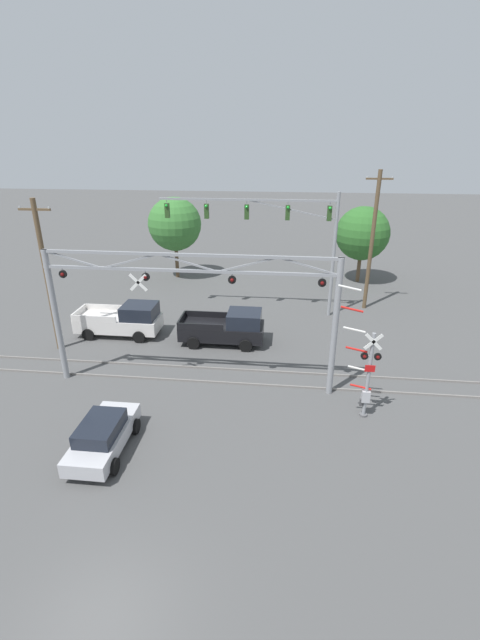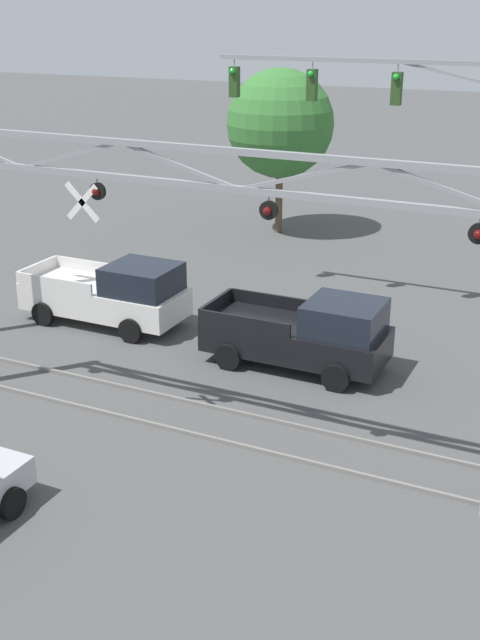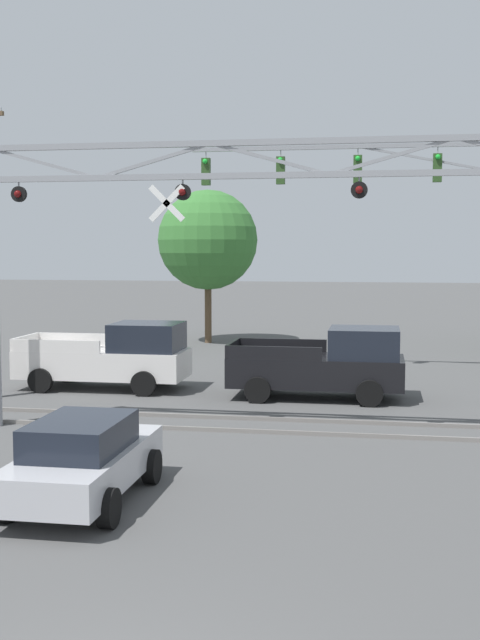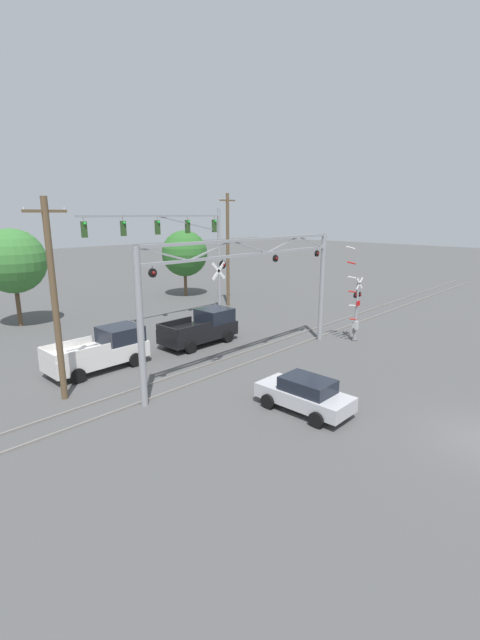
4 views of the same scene
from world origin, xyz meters
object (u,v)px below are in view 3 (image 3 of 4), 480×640
object	(u,v)px
crossing_gantry	(269,244)
background_tree_far_left_verge	(208,240)
traffic_signal_span	(433,199)
pickup_truck_following	(113,357)
pickup_truck_lead	(327,364)
sedan_waiting	(83,459)

from	to	relation	value
crossing_gantry	background_tree_far_left_verge	size ratio (longest dim) A/B	1.97
traffic_signal_span	crossing_gantry	bearing A→B (deg)	-112.72
pickup_truck_following	background_tree_far_left_verge	world-z (taller)	background_tree_far_left_verge
pickup_truck_following	pickup_truck_lead	bearing A→B (deg)	-4.06
traffic_signal_span	pickup_truck_following	world-z (taller)	traffic_signal_span
crossing_gantry	pickup_truck_following	distance (m)	8.72
pickup_truck_lead	traffic_signal_span	bearing A→B (deg)	58.12
crossing_gantry	pickup_truck_lead	world-z (taller)	crossing_gantry
pickup_truck_lead	pickup_truck_following	bearing A→B (deg)	175.94
crossing_gantry	sedan_waiting	world-z (taller)	crossing_gantry
crossing_gantry	traffic_signal_span	size ratio (longest dim) A/B	1.17
sedan_waiting	background_tree_far_left_verge	bearing A→B (deg)	96.83
sedan_waiting	background_tree_far_left_verge	world-z (taller)	background_tree_far_left_verge
traffic_signal_span	sedan_waiting	size ratio (longest dim) A/B	2.93
traffic_signal_span	pickup_truck_following	size ratio (longest dim) A/B	2.27
crossing_gantry	background_tree_far_left_verge	world-z (taller)	background_tree_far_left_verge
pickup_truck_lead	crossing_gantry	bearing A→B (deg)	-101.71
traffic_signal_span	sedan_waiting	world-z (taller)	traffic_signal_span
crossing_gantry	sedan_waiting	xyz separation A→B (m)	(-2.53, -5.40, -3.78)
pickup_truck_following	sedan_waiting	size ratio (longest dim) A/B	1.29
pickup_truck_lead	sedan_waiting	size ratio (longest dim) A/B	1.24
sedan_waiting	pickup_truck_following	bearing A→B (deg)	106.19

